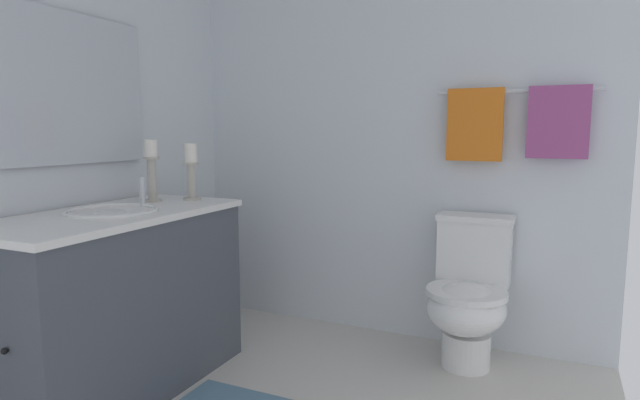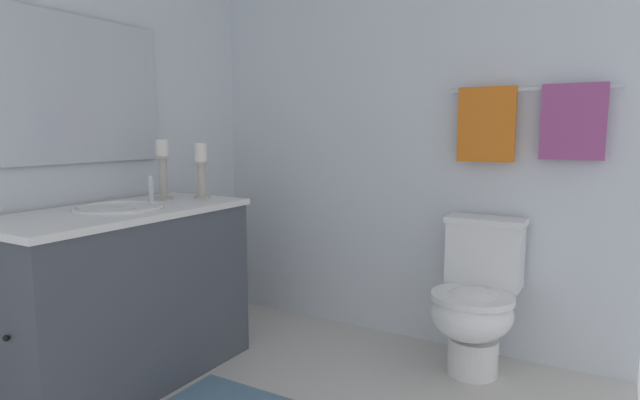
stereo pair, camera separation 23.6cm
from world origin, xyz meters
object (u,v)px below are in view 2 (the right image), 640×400
object	(u,v)px
vanity_cabinet	(124,296)
towel_center	(573,122)
candle_holder_short	(163,168)
towel_near_vanity	(486,125)
candle_holder_tall	(201,169)
sink_basin	(120,217)
towel_bar	(530,89)
mirror	(73,90)
toilet	(476,300)

from	to	relation	value
vanity_cabinet	towel_center	xyz separation A→B (m)	(1.76, 1.13, 0.81)
candle_holder_short	towel_near_vanity	bearing A→B (deg)	28.55
vanity_cabinet	candle_holder_tall	world-z (taller)	candle_holder_tall
sink_basin	towel_bar	world-z (taller)	towel_bar
towel_center	vanity_cabinet	bearing A→B (deg)	-147.45
mirror	towel_center	size ratio (longest dim) A/B	2.81
candle_holder_short	toilet	xyz separation A→B (m)	(1.48, 0.58, -0.63)
mirror	towel_bar	distance (m)	2.17
towel_near_vanity	towel_center	bearing A→B (deg)	0.00
candle_holder_short	towel_bar	distance (m)	1.87
towel_bar	towel_center	size ratio (longest dim) A/B	2.23
towel_near_vanity	towel_center	size ratio (longest dim) A/B	1.06
candle_holder_tall	towel_center	size ratio (longest dim) A/B	0.83
vanity_cabinet	towel_near_vanity	distance (m)	1.94
sink_basin	candle_holder_tall	xyz separation A→B (m)	(0.06, 0.48, 0.19)
candle_holder_short	towel_near_vanity	xyz separation A→B (m)	(1.44, 0.79, 0.22)
sink_basin	candle_holder_short	distance (m)	0.40
vanity_cabinet	candle_holder_tall	bearing A→B (deg)	82.90
candle_holder_short	towel_bar	world-z (taller)	towel_bar
towel_near_vanity	towel_center	xyz separation A→B (m)	(0.39, 0.00, 0.01)
towel_near_vanity	towel_bar	bearing A→B (deg)	5.25
toilet	towel_center	xyz separation A→B (m)	(0.36, 0.20, 0.86)
mirror	toilet	xyz separation A→B (m)	(1.68, 0.92, -1.01)
vanity_cabinet	mirror	world-z (taller)	mirror
vanity_cabinet	candle_holder_short	world-z (taller)	candle_holder_short
towel_bar	towel_center	xyz separation A→B (m)	(0.20, -0.02, -0.16)
vanity_cabinet	towel_center	size ratio (longest dim) A/B	3.40
towel_near_vanity	vanity_cabinet	bearing A→B (deg)	-140.62
towel_center	mirror	bearing A→B (deg)	-151.15
mirror	toilet	size ratio (longest dim) A/B	1.32
candle_holder_tall	towel_near_vanity	xyz separation A→B (m)	(1.31, 0.65, 0.23)
candle_holder_tall	vanity_cabinet	bearing A→B (deg)	-97.10
candle_holder_tall	towel_bar	size ratio (longest dim) A/B	0.37
candle_holder_tall	towel_bar	distance (m)	1.69
vanity_cabinet	towel_near_vanity	world-z (taller)	towel_near_vanity
candle_holder_tall	toilet	xyz separation A→B (m)	(1.34, 0.44, -0.62)
vanity_cabinet	candle_holder_short	xyz separation A→B (m)	(-0.07, 0.34, 0.58)
toilet	mirror	bearing A→B (deg)	-151.29
vanity_cabinet	sink_basin	xyz separation A→B (m)	(-0.00, 0.00, 0.37)
towel_bar	sink_basin	bearing A→B (deg)	-143.91
candle_holder_short	towel_center	xyz separation A→B (m)	(1.84, 0.79, 0.23)
mirror	towel_near_vanity	size ratio (longest dim) A/B	2.65
sink_basin	towel_near_vanity	distance (m)	1.82
towel_center	candle_holder_tall	bearing A→B (deg)	-159.22
mirror	towel_near_vanity	world-z (taller)	mirror
vanity_cabinet	toilet	world-z (taller)	vanity_cabinet
vanity_cabinet	mirror	size ratio (longest dim) A/B	1.21
vanity_cabinet	towel_center	bearing A→B (deg)	32.55
towel_bar	towel_near_vanity	xyz separation A→B (m)	(-0.20, -0.02, -0.17)
sink_basin	vanity_cabinet	bearing A→B (deg)	-90.00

